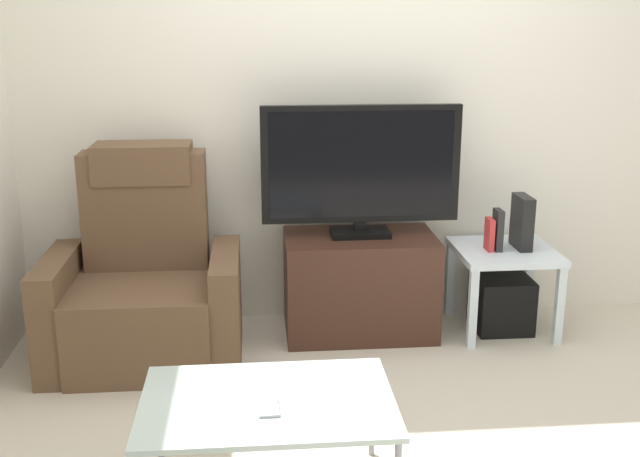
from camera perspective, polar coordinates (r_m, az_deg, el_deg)
ground_plane at (r=3.62m, az=4.41°, el=-12.81°), size 6.40×6.40×0.00m
wall_back at (r=4.32m, az=2.31°, el=10.03°), size 6.40×0.06×2.60m
tv_stand at (r=4.25m, az=2.98°, el=-4.19°), size 0.82×0.49×0.56m
television at (r=4.10m, az=3.07°, el=4.55°), size 1.07×0.20×0.71m
recliner_armchair at (r=4.05m, az=-12.97°, el=-4.24°), size 0.98×0.78×1.08m
side_table at (r=4.38m, az=13.59°, el=-2.41°), size 0.54×0.54×0.48m
subwoofer_box at (r=4.46m, az=13.38°, el=-5.42°), size 0.31×0.31×0.31m
book_leftmost at (r=4.28m, az=12.54°, el=-0.43°), size 0.03×0.10×0.18m
book_middle at (r=4.29m, az=13.13°, el=-0.10°), size 0.04×0.10×0.23m
game_console at (r=4.35m, az=14.85°, el=0.47°), size 0.07×0.20×0.30m
coffee_table at (r=2.78m, az=-3.93°, el=-13.08°), size 0.90×0.60×0.41m
cell_phone at (r=2.72m, az=-3.88°, el=-13.09°), size 0.07×0.15×0.01m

